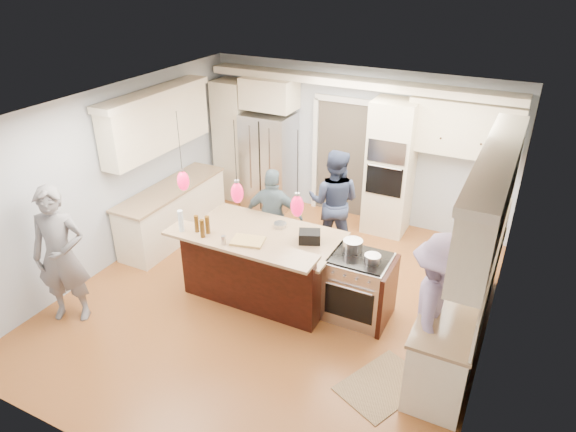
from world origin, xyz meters
The scene contains 23 objects.
ground_plane centered at (0.00, 0.00, 0.00)m, with size 6.00×6.00×0.00m, color #A55B2D.
room_shell centered at (0.00, 0.00, 1.82)m, with size 5.54×6.04×2.72m.
refrigerator centered at (-1.55, 2.64, 0.90)m, with size 0.90×0.70×1.80m, color #B7B7BC.
oven_column centered at (0.75, 2.67, 1.15)m, with size 0.72×0.69×2.30m.
back_upper_cabinets centered at (-0.75, 2.76, 1.67)m, with size 5.30×0.61×2.54m.
right_counter_run centered at (2.44, 0.30, 1.06)m, with size 0.64×3.10×2.51m.
left_cabinets centered at (-2.44, 0.80, 1.06)m, with size 0.64×2.30×2.51m.
kitchen_island centered at (-0.25, 0.07, 0.49)m, with size 2.10×1.46×1.12m.
island_range centered at (1.16, 0.15, 0.46)m, with size 0.82×0.71×0.92m.
pendant_lights centered at (-0.25, -0.51, 1.80)m, with size 1.75×0.15×1.03m.
person_bar_end centered at (-2.26, -1.57, 0.94)m, with size 0.69×0.45×1.89m, color slate.
person_far_left centered at (0.18, 1.60, 0.86)m, with size 0.84×0.65×1.73m, color #2A3452.
person_far_right centered at (-0.50, 0.85, 0.78)m, with size 0.91×0.38×1.56m, color slate.
person_range_side centered at (2.25, -0.49, 0.91)m, with size 1.18×0.68×1.82m, color gray.
floor_rug centered at (1.84, -0.92, 0.01)m, with size 0.67×0.99×0.01m, color #9A8054.
water_bottle centered at (-1.07, -0.61, 1.27)m, with size 0.07×0.07×0.30m, color silver.
beer_bottle_a centered at (-0.73, -0.50, 1.24)m, with size 0.06×0.06×0.25m, color #4B300D.
beer_bottle_b centered at (-0.74, -0.61, 1.24)m, with size 0.06×0.06×0.25m, color #4B300D.
beer_bottle_c centered at (-0.89, -0.53, 1.24)m, with size 0.06×0.06×0.23m, color #4B300D.
drink_can centered at (-0.40, -0.65, 1.18)m, with size 0.06×0.06×0.12m, color #B7B7BC.
cutting_board centered at (-0.15, -0.47, 1.14)m, with size 0.40×0.29×0.03m, color tan.
pot_large centered at (0.99, 0.26, 0.99)m, with size 0.26×0.26×0.15m, color #B7B7BC.
pot_small centered at (1.31, 0.10, 0.97)m, with size 0.21×0.21×0.10m, color #B7B7BC.
Camera 1 is at (2.81, -5.23, 4.37)m, focal length 32.00 mm.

